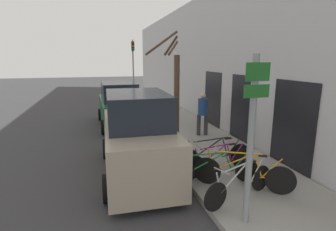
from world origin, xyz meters
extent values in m
plane|color=#333335|center=(0.00, 11.20, 0.00)|extent=(80.00, 80.00, 0.00)
cube|color=gray|center=(2.60, 14.00, 0.07)|extent=(3.20, 32.00, 0.15)
cube|color=#BCBCC1|center=(4.35, 14.00, 3.25)|extent=(0.20, 32.00, 6.50)
cube|color=black|center=(4.23, 5.63, 1.43)|extent=(0.03, 1.70, 2.55)
cube|color=black|center=(4.23, 8.34, 1.43)|extent=(0.03, 1.70, 2.55)
cube|color=black|center=(4.23, 11.04, 1.43)|extent=(0.03, 1.70, 2.55)
cylinder|color=gray|center=(1.50, 3.56, 1.77)|extent=(0.12, 0.12, 3.24)
cube|color=#19591E|center=(1.50, 3.49, 3.08)|extent=(0.47, 0.02, 0.32)
cube|color=#19591E|center=(1.50, 3.49, 2.75)|extent=(0.50, 0.02, 0.23)
cylinder|color=black|center=(1.09, 4.07, 0.47)|extent=(0.61, 0.25, 0.64)
cylinder|color=black|center=(2.54, 4.58, 0.47)|extent=(0.61, 0.25, 0.64)
cylinder|color=#B7B7BC|center=(1.64, 4.26, 0.76)|extent=(0.82, 0.32, 0.52)
cylinder|color=#B7B7BC|center=(1.71, 4.29, 0.99)|extent=(0.95, 0.37, 0.08)
cylinder|color=#B7B7BC|center=(2.10, 4.43, 0.74)|extent=(0.19, 0.10, 0.46)
cylinder|color=#B7B7BC|center=(2.29, 4.49, 0.49)|extent=(0.52, 0.21, 0.08)
cylinder|color=#B7B7BC|center=(2.36, 4.52, 0.72)|extent=(0.39, 0.16, 0.51)
cylinder|color=#B7B7BC|center=(1.17, 4.09, 0.74)|extent=(0.18, 0.09, 0.55)
cube|color=black|center=(2.18, 4.45, 0.98)|extent=(0.22, 0.14, 0.04)
cylinder|color=#99999E|center=(1.24, 4.12, 1.01)|extent=(0.17, 0.42, 0.02)
cylinder|color=black|center=(1.43, 5.27, 0.50)|extent=(0.60, 0.42, 0.70)
cylinder|color=black|center=(2.87, 4.29, 0.50)|extent=(0.60, 0.42, 0.70)
cylinder|color=orange|center=(1.97, 4.90, 0.83)|extent=(0.83, 0.58, 0.58)
cylinder|color=orange|center=(2.04, 4.85, 1.07)|extent=(0.96, 0.67, 0.09)
cylinder|color=orange|center=(2.44, 4.58, 0.80)|extent=(0.19, 0.15, 0.50)
cylinder|color=orange|center=(2.61, 4.46, 0.53)|extent=(0.52, 0.37, 0.08)
cylinder|color=orange|center=(2.69, 4.41, 0.77)|extent=(0.39, 0.28, 0.56)
cylinder|color=orange|center=(1.50, 5.22, 0.80)|extent=(0.19, 0.14, 0.61)
cube|color=black|center=(2.51, 4.53, 1.06)|extent=(0.21, 0.18, 0.04)
cylinder|color=#99999E|center=(1.57, 5.17, 1.10)|extent=(0.27, 0.38, 0.02)
cylinder|color=black|center=(0.82, 5.35, 0.46)|extent=(0.61, 0.13, 0.61)
cylinder|color=black|center=(2.47, 5.09, 0.46)|extent=(0.61, 0.13, 0.61)
cylinder|color=#197233|center=(1.44, 5.26, 0.74)|extent=(0.93, 0.18, 0.51)
cylinder|color=#197233|center=(1.52, 5.24, 0.96)|extent=(1.08, 0.20, 0.08)
cylinder|color=#197233|center=(1.98, 5.17, 0.72)|extent=(0.20, 0.07, 0.44)
cylinder|color=#197233|center=(2.18, 5.14, 0.48)|extent=(0.58, 0.12, 0.07)
cylinder|color=#197233|center=(2.26, 5.13, 0.70)|extent=(0.44, 0.10, 0.50)
cylinder|color=#197233|center=(0.90, 5.34, 0.72)|extent=(0.20, 0.06, 0.53)
cube|color=black|center=(2.06, 5.16, 0.95)|extent=(0.21, 0.11, 0.04)
cylinder|color=#99999E|center=(0.99, 5.33, 0.98)|extent=(0.09, 0.44, 0.02)
cylinder|color=black|center=(1.25, 5.65, 0.46)|extent=(0.62, 0.11, 0.62)
cylinder|color=black|center=(2.79, 5.84, 0.46)|extent=(0.62, 0.11, 0.62)
cylinder|color=#8C1E72|center=(1.83, 5.72, 0.75)|extent=(0.87, 0.14, 0.51)
cylinder|color=#8C1E72|center=(1.90, 5.73, 0.96)|extent=(1.00, 0.16, 0.08)
cylinder|color=#8C1E72|center=(2.33, 5.78, 0.72)|extent=(0.19, 0.06, 0.45)
cylinder|color=#8C1E72|center=(2.52, 5.81, 0.48)|extent=(0.54, 0.09, 0.08)
cylinder|color=#8C1E72|center=(2.59, 5.82, 0.70)|extent=(0.41, 0.08, 0.50)
cylinder|color=#8C1E72|center=(1.33, 5.66, 0.72)|extent=(0.19, 0.05, 0.54)
cube|color=black|center=(2.40, 5.79, 0.96)|extent=(0.21, 0.10, 0.04)
cylinder|color=#99999E|center=(1.40, 5.67, 0.99)|extent=(0.08, 0.44, 0.02)
cylinder|color=black|center=(1.21, 6.10, 0.49)|extent=(0.68, 0.04, 0.68)
cylinder|color=black|center=(2.85, 6.10, 0.49)|extent=(0.68, 0.04, 0.68)
cylinder|color=black|center=(1.83, 6.10, 0.80)|extent=(0.92, 0.04, 0.56)
cylinder|color=black|center=(1.91, 6.10, 1.04)|extent=(1.07, 0.04, 0.09)
cylinder|color=black|center=(2.36, 6.10, 0.78)|extent=(0.20, 0.04, 0.49)
cylinder|color=black|center=(2.56, 6.10, 0.51)|extent=(0.58, 0.03, 0.08)
cylinder|color=black|center=(2.65, 6.10, 0.75)|extent=(0.43, 0.03, 0.54)
cylinder|color=black|center=(1.29, 6.10, 0.78)|extent=(0.20, 0.03, 0.58)
cube|color=black|center=(2.44, 6.10, 1.03)|extent=(0.20, 0.08, 0.04)
cylinder|color=#99999E|center=(1.37, 6.10, 1.06)|extent=(0.03, 0.44, 0.02)
cube|color=gray|center=(-0.13, 6.71, 0.85)|extent=(1.94, 4.67, 1.34)
cube|color=black|center=(-0.13, 6.53, 1.96)|extent=(1.69, 2.45, 0.88)
cylinder|color=black|center=(-0.97, 8.17, 0.33)|extent=(0.24, 0.68, 0.67)
cylinder|color=black|center=(0.81, 8.11, 0.33)|extent=(0.24, 0.68, 0.67)
cylinder|color=black|center=(-1.07, 5.32, 0.33)|extent=(0.24, 0.68, 0.67)
cylinder|color=black|center=(0.71, 5.25, 0.33)|extent=(0.24, 0.68, 0.67)
cube|color=#144728|center=(-0.11, 12.63, 0.75)|extent=(1.85, 4.63, 1.15)
cube|color=black|center=(-0.11, 12.44, 1.75)|extent=(1.63, 2.42, 0.85)
cylinder|color=black|center=(-1.02, 14.03, 0.32)|extent=(0.23, 0.65, 0.64)
cylinder|color=black|center=(0.73, 14.07, 0.32)|extent=(0.23, 0.65, 0.64)
cylinder|color=black|center=(-0.96, 11.18, 0.32)|extent=(0.23, 0.65, 0.64)
cylinder|color=black|center=(0.79, 11.22, 0.32)|extent=(0.23, 0.65, 0.64)
cylinder|color=#333338|center=(3.19, 9.39, 0.58)|extent=(0.16, 0.16, 0.86)
cylinder|color=#333338|center=(2.89, 9.46, 0.58)|extent=(0.16, 0.16, 0.86)
cylinder|color=navy|center=(3.04, 9.42, 1.36)|extent=(0.40, 0.40, 0.68)
sphere|color=tan|center=(3.04, 9.42, 1.82)|extent=(0.23, 0.23, 0.23)
cylinder|color=#4C3828|center=(1.60, 8.46, 1.79)|extent=(0.20, 0.20, 3.29)
cylinder|color=#4C3828|center=(1.44, 8.68, 3.75)|extent=(0.43, 0.53, 0.68)
cylinder|color=#4C3828|center=(1.38, 8.19, 3.66)|extent=(0.54, 0.63, 0.50)
cylinder|color=#4C3828|center=(1.05, 8.49, 3.83)|extent=(1.15, 0.14, 0.85)
cylinder|color=gray|center=(1.53, 18.84, 2.40)|extent=(0.10, 0.10, 4.50)
cube|color=black|center=(1.53, 18.74, 4.20)|extent=(0.20, 0.16, 0.64)
sphere|color=red|center=(1.53, 18.65, 4.40)|extent=(0.11, 0.11, 0.11)
sphere|color=orange|center=(1.53, 18.65, 4.20)|extent=(0.11, 0.11, 0.11)
sphere|color=green|center=(1.53, 18.65, 4.00)|extent=(0.11, 0.11, 0.11)
camera|label=1|loc=(-1.21, -0.48, 3.29)|focal=28.00mm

